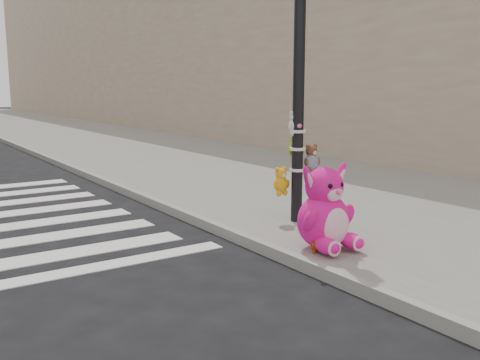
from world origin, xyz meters
TOP-DOWN VIEW (x-y plane):
  - ground at (0.00, 0.00)m, footprint 120.00×120.00m
  - sidewalk_near at (5.00, 10.00)m, footprint 7.00×80.00m
  - curb_edge at (1.55, 10.00)m, footprint 0.12×80.00m
  - bld_near at (10.50, 20.00)m, footprint 5.00×60.00m
  - signal_pole at (2.61, 1.82)m, footprint 0.71×0.50m
  - pink_bunny at (2.01, 0.57)m, footprint 0.74×0.77m
  - red_teddy at (1.80, 0.50)m, footprint 0.14×0.10m

SIDE VIEW (x-z plane):
  - ground at x=0.00m, z-range 0.00..0.00m
  - sidewalk_near at x=5.00m, z-range 0.00..0.14m
  - curb_edge at x=1.55m, z-range -0.01..0.15m
  - red_teddy at x=1.80m, z-range 0.14..0.34m
  - pink_bunny at x=2.01m, z-range 0.04..1.09m
  - signal_pole at x=2.61m, z-range -0.27..3.73m
  - bld_near at x=10.50m, z-range 0.00..10.00m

